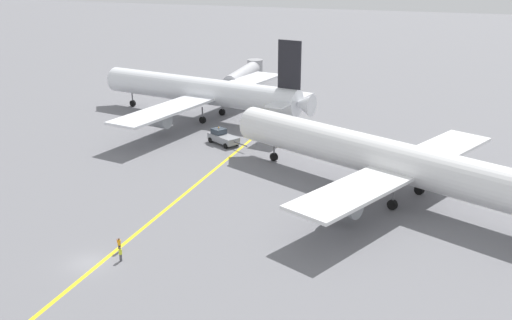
{
  "coord_description": "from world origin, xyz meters",
  "views": [
    {
      "loc": [
        34.61,
        -45.82,
        30.73
      ],
      "look_at": [
        9.66,
        25.79,
        4.0
      ],
      "focal_mm": 41.3,
      "sensor_mm": 36.0,
      "label": 1
    }
  ],
  "objects_px": {
    "airliner_at_gate_left": "(201,91)",
    "pushback_tug": "(223,137)",
    "airliner_being_pushed": "(389,160)",
    "ground_crew_wing_walker_right": "(119,245)",
    "ground_crew_ramp_agent_by_cones": "(120,254)",
    "jet_bridge": "(246,73)"
  },
  "relations": [
    {
      "from": "airliner_at_gate_left",
      "to": "pushback_tug",
      "type": "relative_size",
      "value": 5.88
    },
    {
      "from": "airliner_at_gate_left",
      "to": "airliner_being_pushed",
      "type": "distance_m",
      "value": 48.75
    },
    {
      "from": "ground_crew_wing_walker_right",
      "to": "airliner_at_gate_left",
      "type": "bearing_deg",
      "value": 104.96
    },
    {
      "from": "airliner_being_pushed",
      "to": "pushback_tug",
      "type": "bearing_deg",
      "value": 154.71
    },
    {
      "from": "ground_crew_ramp_agent_by_cones",
      "to": "jet_bridge",
      "type": "xyz_separation_m",
      "value": [
        -16.02,
        81.97,
        3.22
      ]
    },
    {
      "from": "airliner_being_pushed",
      "to": "jet_bridge",
      "type": "distance_m",
      "value": 67.92
    },
    {
      "from": "airliner_being_pushed",
      "to": "ground_crew_wing_walker_right",
      "type": "height_order",
      "value": "airliner_being_pushed"
    },
    {
      "from": "jet_bridge",
      "to": "airliner_being_pushed",
      "type": "bearing_deg",
      "value": -53.74
    },
    {
      "from": "airliner_at_gate_left",
      "to": "jet_bridge",
      "type": "distance_m",
      "value": 26.53
    },
    {
      "from": "airliner_at_gate_left",
      "to": "airliner_being_pushed",
      "type": "relative_size",
      "value": 0.97
    },
    {
      "from": "airliner_at_gate_left",
      "to": "ground_crew_wing_walker_right",
      "type": "bearing_deg",
      "value": -75.04
    },
    {
      "from": "jet_bridge",
      "to": "ground_crew_ramp_agent_by_cones",
      "type": "bearing_deg",
      "value": -78.94
    },
    {
      "from": "airliner_at_gate_left",
      "to": "pushback_tug",
      "type": "xyz_separation_m",
      "value": [
        10.4,
        -14.41,
        -4.15
      ]
    },
    {
      "from": "ground_crew_wing_walker_right",
      "to": "jet_bridge",
      "type": "bearing_deg",
      "value": 100.46
    },
    {
      "from": "airliner_at_gate_left",
      "to": "jet_bridge",
      "type": "xyz_separation_m",
      "value": [
        -0.45,
        26.5,
        -1.26
      ]
    },
    {
      "from": "pushback_tug",
      "to": "jet_bridge",
      "type": "xyz_separation_m",
      "value": [
        -10.85,
        40.91,
        2.88
      ]
    },
    {
      "from": "airliner_being_pushed",
      "to": "ground_crew_ramp_agent_by_cones",
      "type": "relative_size",
      "value": 32.49
    },
    {
      "from": "airliner_at_gate_left",
      "to": "ground_crew_ramp_agent_by_cones",
      "type": "height_order",
      "value": "airliner_at_gate_left"
    },
    {
      "from": "airliner_at_gate_left",
      "to": "ground_crew_ramp_agent_by_cones",
      "type": "relative_size",
      "value": 31.57
    },
    {
      "from": "airliner_being_pushed",
      "to": "ground_crew_ramp_agent_by_cones",
      "type": "distance_m",
      "value": 36.62
    },
    {
      "from": "airliner_being_pushed",
      "to": "jet_bridge",
      "type": "bearing_deg",
      "value": 126.26
    },
    {
      "from": "pushback_tug",
      "to": "jet_bridge",
      "type": "relative_size",
      "value": 0.38
    }
  ]
}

